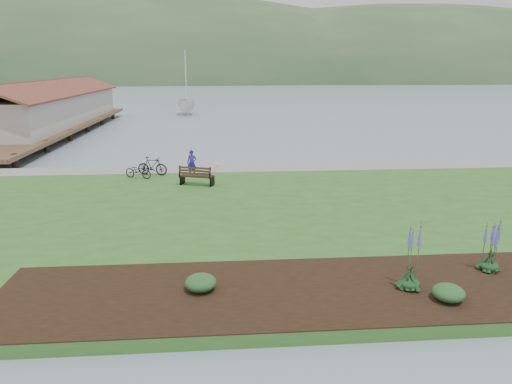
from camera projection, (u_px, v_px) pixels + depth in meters
ground at (268, 206)px, 23.13m from camera, size 600.00×600.00×0.00m
lawn at (272, 214)px, 21.15m from camera, size 34.00×20.00×0.40m
shoreline_path at (257, 168)px, 29.64m from camera, size 34.00×2.20×0.03m
garden_bed at (399, 286)px, 13.83m from camera, size 24.00×4.40×0.04m
far_hillside at (274, 82)px, 187.84m from camera, size 580.00×80.00×38.00m
pier_pavilion at (50, 107)px, 47.36m from camera, size 8.00×36.00×5.40m
park_bench at (196, 175)px, 25.31m from camera, size 1.99×1.31×1.14m
person at (192, 161)px, 27.32m from camera, size 0.76×0.59×1.88m
bicycle_a at (138, 171)px, 26.94m from camera, size 1.26×1.82×0.90m
bicycle_b at (152, 166)px, 27.70m from camera, size 1.04×1.96×1.13m
sailboat at (187, 115)px, 65.28m from camera, size 11.95×12.12×28.16m
pannier at (217, 166)px, 29.70m from camera, size 0.20×0.29×0.29m
echium_0 at (411, 262)px, 13.45m from camera, size 0.62×0.62×2.24m
echium_1 at (492, 248)px, 14.66m from camera, size 0.62×0.62×1.86m
shrub_0 at (201, 283)px, 13.50m from camera, size 0.94×0.94×0.47m
shrub_1 at (449, 293)px, 12.92m from camera, size 0.91×0.91×0.45m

